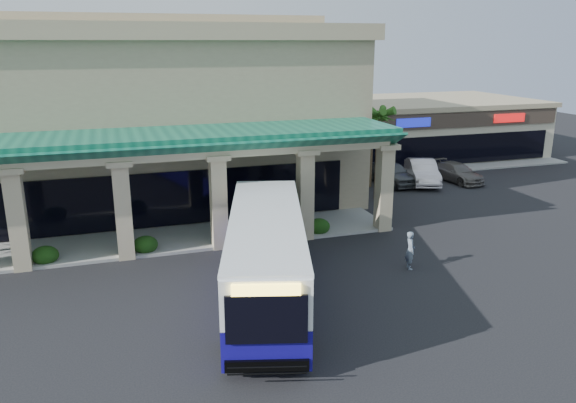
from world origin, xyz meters
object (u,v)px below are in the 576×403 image
object	(u,v)px
transit_bus	(266,258)
pedestrian	(410,250)
car_white	(422,172)
car_red	(456,172)
car_silver	(391,173)

from	to	relation	value
transit_bus	pedestrian	world-z (taller)	transit_bus
transit_bus	car_white	xyz separation A→B (m)	(15.87, 14.71, -0.86)
car_white	car_red	distance (m)	2.75
car_silver	car_white	xyz separation A→B (m)	(2.21, -0.53, 0.04)
transit_bus	car_white	distance (m)	21.66
transit_bus	car_red	xyz separation A→B (m)	(18.60, 14.47, -1.04)
transit_bus	car_red	bearing A→B (deg)	53.60
transit_bus	car_silver	bearing A→B (deg)	63.88
car_silver	car_red	bearing A→B (deg)	-14.54
transit_bus	car_silver	xyz separation A→B (m)	(13.66, 15.24, -0.90)
pedestrian	car_red	distance (m)	17.85
transit_bus	pedestrian	size ratio (longest dim) A/B	6.96
car_white	transit_bus	bearing A→B (deg)	-117.48
car_silver	car_red	xyz separation A→B (m)	(4.94, -0.78, -0.14)
transit_bus	car_silver	size ratio (longest dim) A/B	2.56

